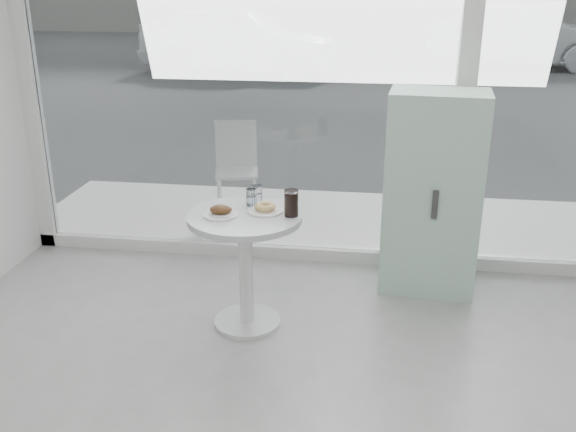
# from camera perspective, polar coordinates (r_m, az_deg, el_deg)

# --- Properties ---
(room_shell) EXTENTS (6.00, 6.00, 6.00)m
(room_shell) POSITION_cam_1_polar(r_m,az_deg,el_deg) (1.24, -5.60, 8.78)
(room_shell) COLOR white
(room_shell) RESTS_ON ground
(storefront) EXTENTS (5.00, 0.14, 3.00)m
(storefront) POSITION_cam_1_polar(r_m,az_deg,el_deg) (4.77, 5.66, 15.13)
(storefront) COLOR silver
(storefront) RESTS_ON ground
(main_table) EXTENTS (0.72, 0.72, 0.77)m
(main_table) POSITION_cam_1_polar(r_m,az_deg,el_deg) (4.06, -3.80, -2.76)
(main_table) COLOR silver
(main_table) RESTS_ON ground
(patio_deck) EXTENTS (5.60, 1.60, 0.05)m
(patio_deck) POSITION_cam_1_polar(r_m,az_deg,el_deg) (5.95, 4.75, -0.49)
(patio_deck) COLOR silver
(patio_deck) RESTS_ON ground
(street) EXTENTS (40.00, 24.00, 0.00)m
(street) POSITION_cam_1_polar(r_m,az_deg,el_deg) (17.88, 7.29, 13.51)
(street) COLOR #373737
(street) RESTS_ON ground
(mint_cabinet) EXTENTS (0.70, 0.50, 1.44)m
(mint_cabinet) POSITION_cam_1_polar(r_m,az_deg,el_deg) (4.62, 12.73, 1.95)
(mint_cabinet) COLOR #86AB97
(mint_cabinet) RESTS_ON ground
(patio_chair) EXTENTS (0.45, 0.45, 0.87)m
(patio_chair) POSITION_cam_1_polar(r_m,az_deg,el_deg) (5.89, -4.60, 4.67)
(patio_chair) COLOR silver
(patio_chair) RESTS_ON patio_deck
(car_white) EXTENTS (4.80, 2.38, 1.57)m
(car_white) POSITION_cam_1_polar(r_m,az_deg,el_deg) (15.44, -4.32, 15.45)
(car_white) COLOR white
(car_white) RESTS_ON street
(car_silver) EXTENTS (4.70, 2.34, 1.48)m
(car_silver) POSITION_cam_1_polar(r_m,az_deg,el_deg) (17.33, 20.12, 14.72)
(car_silver) COLOR #A8ABB0
(car_silver) RESTS_ON street
(plate_fritter) EXTENTS (0.22, 0.22, 0.07)m
(plate_fritter) POSITION_cam_1_polar(r_m,az_deg,el_deg) (3.96, -5.97, 0.40)
(plate_fritter) COLOR silver
(plate_fritter) RESTS_ON main_table
(plate_donut) EXTENTS (0.22, 0.22, 0.05)m
(plate_donut) POSITION_cam_1_polar(r_m,az_deg,el_deg) (4.01, -2.05, 0.65)
(plate_donut) COLOR silver
(plate_donut) RESTS_ON main_table
(water_tumbler_a) EXTENTS (0.07, 0.07, 0.12)m
(water_tumbler_a) POSITION_cam_1_polar(r_m,az_deg,el_deg) (4.15, -2.81, 1.83)
(water_tumbler_a) COLOR white
(water_tumbler_a) RESTS_ON main_table
(water_tumbler_b) EXTENTS (0.07, 0.07, 0.11)m
(water_tumbler_b) POSITION_cam_1_polar(r_m,az_deg,el_deg) (4.12, -3.28, 1.59)
(water_tumbler_b) COLOR white
(water_tumbler_b) RESTS_ON main_table
(cola_glass) EXTENTS (0.09, 0.09, 0.17)m
(cola_glass) POSITION_cam_1_polar(r_m,az_deg,el_deg) (3.92, 0.29, 1.12)
(cola_glass) COLOR white
(cola_glass) RESTS_ON main_table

